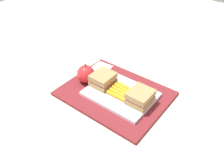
% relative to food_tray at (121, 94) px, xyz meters
% --- Properties ---
extents(ground_plane, '(2.40, 2.40, 0.00)m').
position_rel_food_tray_xyz_m(ground_plane, '(0.03, 0.00, -0.02)').
color(ground_plane, '#B7AD99').
extents(lunchbag_mat, '(0.36, 0.28, 0.01)m').
position_rel_food_tray_xyz_m(lunchbag_mat, '(0.03, 0.00, -0.01)').
color(lunchbag_mat, maroon).
rests_on(lunchbag_mat, ground_plane).
extents(food_tray, '(0.23, 0.17, 0.01)m').
position_rel_food_tray_xyz_m(food_tray, '(0.00, 0.00, 0.00)').
color(food_tray, white).
rests_on(food_tray, lunchbag_mat).
extents(sandwich_half_left, '(0.07, 0.08, 0.04)m').
position_rel_food_tray_xyz_m(sandwich_half_left, '(-0.08, 0.00, 0.03)').
color(sandwich_half_left, '#9E7A4C').
rests_on(sandwich_half_left, food_tray).
extents(sandwich_half_right, '(0.07, 0.08, 0.04)m').
position_rel_food_tray_xyz_m(sandwich_half_right, '(0.08, 0.00, 0.03)').
color(sandwich_half_right, '#9E7A4C').
rests_on(sandwich_half_right, food_tray).
extents(carrot_sticks_bundle, '(0.08, 0.07, 0.02)m').
position_rel_food_tray_xyz_m(carrot_sticks_bundle, '(-0.00, 0.00, 0.01)').
color(carrot_sticks_bundle, orange).
rests_on(carrot_sticks_bundle, food_tray).
extents(apple, '(0.07, 0.07, 0.08)m').
position_rel_food_tray_xyz_m(apple, '(0.15, 0.01, 0.03)').
color(apple, red).
rests_on(apple, lunchbag_mat).
extents(paper_napkin, '(0.07, 0.07, 0.00)m').
position_rel_food_tray_xyz_m(paper_napkin, '(0.16, -0.09, -0.00)').
color(paper_napkin, white).
rests_on(paper_napkin, lunchbag_mat).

